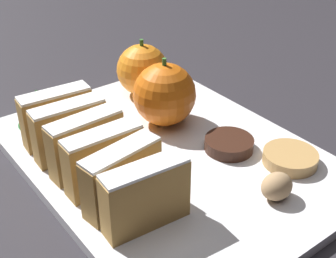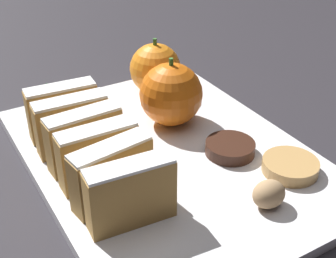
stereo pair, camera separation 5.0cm
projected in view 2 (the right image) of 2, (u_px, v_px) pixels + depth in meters
name	position (u px, v px, depth m)	size (l,w,h in m)	color
ground_plane	(168.00, 161.00, 0.52)	(6.00, 6.00, 0.00)	#28262B
serving_platter	(168.00, 157.00, 0.52)	(0.28, 0.37, 0.01)	white
stollen_slice_front	(131.00, 194.00, 0.40)	(0.08, 0.03, 0.06)	#B28442
stollen_slice_second	(112.00, 174.00, 0.43)	(0.08, 0.03, 0.06)	#B28442
stollen_slice_third	(98.00, 155.00, 0.45)	(0.08, 0.02, 0.06)	#B28442
stollen_slice_fourth	(85.00, 139.00, 0.48)	(0.08, 0.03, 0.06)	#B28442
stollen_slice_fifth	(72.00, 124.00, 0.50)	(0.08, 0.03, 0.06)	#B28442
stollen_slice_sixth	(63.00, 111.00, 0.53)	(0.08, 0.03, 0.06)	#B28442
orange_near	(171.00, 94.00, 0.55)	(0.08, 0.08, 0.08)	orange
orange_far	(155.00, 69.00, 0.62)	(0.07, 0.07, 0.08)	orange
walnut	(269.00, 194.00, 0.43)	(0.03, 0.03, 0.03)	tan
chocolate_cookie	(230.00, 148.00, 0.51)	(0.05, 0.05, 0.01)	#381E14
gingerbread_cookie	(290.00, 166.00, 0.48)	(0.06, 0.06, 0.01)	tan
evergreen_sprig	(49.00, 99.00, 0.57)	(0.06, 0.06, 0.05)	#2D7538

